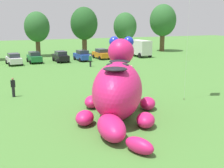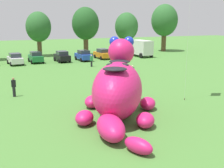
{
  "view_description": "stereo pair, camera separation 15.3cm",
  "coord_description": "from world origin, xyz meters",
  "px_view_note": "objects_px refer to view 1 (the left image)",
  "views": [
    {
      "loc": [
        -7.31,
        -18.13,
        6.65
      ],
      "look_at": [
        0.33,
        0.49,
        2.11
      ],
      "focal_mm": 46.21,
      "sensor_mm": 36.0,
      "label": 1
    },
    {
      "loc": [
        -7.17,
        -18.19,
        6.65
      ],
      "look_at": [
        0.33,
        0.49,
        2.11
      ],
      "focal_mm": 46.21,
      "sensor_mm": 36.0,
      "label": 2
    }
  ],
  "objects_px": {
    "car_orange": "(101,54)",
    "spectator_mid_field": "(13,87)",
    "car_green": "(34,57)",
    "car_black": "(61,56)",
    "spectator_near_inflatable": "(90,61)",
    "box_truck": "(138,48)",
    "car_white": "(14,59)",
    "car_blue": "(82,55)",
    "giant_inflatable_creature": "(118,89)",
    "spectator_by_cars": "(132,73)"
  },
  "relations": [
    {
      "from": "spectator_near_inflatable",
      "to": "giant_inflatable_creature",
      "type": "bearing_deg",
      "value": -103.15
    },
    {
      "from": "spectator_mid_field",
      "to": "spectator_by_cars",
      "type": "distance_m",
      "value": 12.81
    },
    {
      "from": "car_green",
      "to": "spectator_near_inflatable",
      "type": "height_order",
      "value": "car_green"
    },
    {
      "from": "car_white",
      "to": "car_black",
      "type": "distance_m",
      "value": 7.16
    },
    {
      "from": "car_white",
      "to": "spectator_near_inflatable",
      "type": "distance_m",
      "value": 11.69
    },
    {
      "from": "box_truck",
      "to": "car_orange",
      "type": "bearing_deg",
      "value": -175.38
    },
    {
      "from": "car_blue",
      "to": "spectator_by_cars",
      "type": "relative_size",
      "value": 2.47
    },
    {
      "from": "spectator_by_cars",
      "to": "spectator_mid_field",
      "type": "bearing_deg",
      "value": -169.6
    },
    {
      "from": "car_blue",
      "to": "box_truck",
      "type": "height_order",
      "value": "box_truck"
    },
    {
      "from": "car_green",
      "to": "car_blue",
      "type": "relative_size",
      "value": 0.99
    },
    {
      "from": "car_blue",
      "to": "spectator_near_inflatable",
      "type": "xyz_separation_m",
      "value": [
        -0.7,
        -6.43,
        -0.01
      ]
    },
    {
      "from": "car_white",
      "to": "spectator_mid_field",
      "type": "distance_m",
      "value": 19.15
    },
    {
      "from": "spectator_near_inflatable",
      "to": "spectator_mid_field",
      "type": "xyz_separation_m",
      "value": [
        -11.32,
        -13.0,
        0.0
      ]
    },
    {
      "from": "spectator_by_cars",
      "to": "giant_inflatable_creature",
      "type": "bearing_deg",
      "value": -120.61
    },
    {
      "from": "car_white",
      "to": "spectator_near_inflatable",
      "type": "relative_size",
      "value": 2.5
    },
    {
      "from": "spectator_mid_field",
      "to": "box_truck",
      "type": "bearing_deg",
      "value": 42.34
    },
    {
      "from": "spectator_mid_field",
      "to": "spectator_near_inflatable",
      "type": "bearing_deg",
      "value": 48.96
    },
    {
      "from": "car_white",
      "to": "car_blue",
      "type": "height_order",
      "value": "same"
    },
    {
      "from": "car_white",
      "to": "car_orange",
      "type": "distance_m",
      "value": 14.41
    },
    {
      "from": "giant_inflatable_creature",
      "to": "car_green",
      "type": "height_order",
      "value": "giant_inflatable_creature"
    },
    {
      "from": "car_white",
      "to": "spectator_by_cars",
      "type": "bearing_deg",
      "value": -56.16
    },
    {
      "from": "car_orange",
      "to": "box_truck",
      "type": "relative_size",
      "value": 0.65
    },
    {
      "from": "car_blue",
      "to": "car_orange",
      "type": "relative_size",
      "value": 1.0
    },
    {
      "from": "giant_inflatable_creature",
      "to": "spectator_by_cars",
      "type": "xyz_separation_m",
      "value": [
        6.24,
        10.55,
        -1.11
      ]
    },
    {
      "from": "box_truck",
      "to": "spectator_by_cars",
      "type": "xyz_separation_m",
      "value": [
        -10.45,
        -18.69,
        -0.75
      ]
    },
    {
      "from": "car_green",
      "to": "car_black",
      "type": "xyz_separation_m",
      "value": [
        4.02,
        -0.6,
        0.0
      ]
    },
    {
      "from": "giant_inflatable_creature",
      "to": "car_white",
      "type": "bearing_deg",
      "value": 100.4
    },
    {
      "from": "giant_inflatable_creature",
      "to": "car_black",
      "type": "height_order",
      "value": "giant_inflatable_creature"
    },
    {
      "from": "car_white",
      "to": "spectator_by_cars",
      "type": "relative_size",
      "value": 2.5
    },
    {
      "from": "giant_inflatable_creature",
      "to": "car_black",
      "type": "xyz_separation_m",
      "value": [
        2.13,
        27.75,
        -1.1
      ]
    },
    {
      "from": "box_truck",
      "to": "spectator_near_inflatable",
      "type": "distance_m",
      "value": 14.22
    },
    {
      "from": "car_white",
      "to": "spectator_by_cars",
      "type": "distance_m",
      "value": 20.21
    },
    {
      "from": "car_orange",
      "to": "giant_inflatable_creature",
      "type": "bearing_deg",
      "value": -108.05
    },
    {
      "from": "box_truck",
      "to": "spectator_mid_field",
      "type": "bearing_deg",
      "value": -137.66
    },
    {
      "from": "car_blue",
      "to": "spectator_mid_field",
      "type": "xyz_separation_m",
      "value": [
        -12.02,
        -19.43,
        -0.01
      ]
    },
    {
      "from": "car_black",
      "to": "spectator_near_inflatable",
      "type": "xyz_separation_m",
      "value": [
        2.83,
        -6.52,
        -0.01
      ]
    },
    {
      "from": "car_green",
      "to": "car_black",
      "type": "bearing_deg",
      "value": -8.54
    },
    {
      "from": "car_white",
      "to": "car_green",
      "type": "height_order",
      "value": "same"
    },
    {
      "from": "car_white",
      "to": "box_truck",
      "type": "distance_m",
      "value": 21.81
    },
    {
      "from": "car_black",
      "to": "spectator_by_cars",
      "type": "bearing_deg",
      "value": -76.57
    },
    {
      "from": "car_green",
      "to": "spectator_near_inflatable",
      "type": "bearing_deg",
      "value": -46.12
    },
    {
      "from": "car_white",
      "to": "spectator_by_cars",
      "type": "xyz_separation_m",
      "value": [
        11.25,
        -16.79,
        -0.01
      ]
    },
    {
      "from": "car_black",
      "to": "spectator_mid_field",
      "type": "distance_m",
      "value": 21.28
    },
    {
      "from": "giant_inflatable_creature",
      "to": "car_blue",
      "type": "xyz_separation_m",
      "value": [
        5.66,
        27.67,
        -1.1
      ]
    },
    {
      "from": "box_truck",
      "to": "spectator_by_cars",
      "type": "bearing_deg",
      "value": -119.22
    },
    {
      "from": "car_black",
      "to": "spectator_mid_field",
      "type": "bearing_deg",
      "value": -113.5
    },
    {
      "from": "car_orange",
      "to": "spectator_mid_field",
      "type": "bearing_deg",
      "value": -127.56
    },
    {
      "from": "spectator_near_inflatable",
      "to": "spectator_by_cars",
      "type": "relative_size",
      "value": 1.0
    },
    {
      "from": "box_truck",
      "to": "spectator_near_inflatable",
      "type": "xyz_separation_m",
      "value": [
        -11.73,
        -8.0,
        -0.75
      ]
    },
    {
      "from": "car_black",
      "to": "car_blue",
      "type": "bearing_deg",
      "value": -1.44
    }
  ]
}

